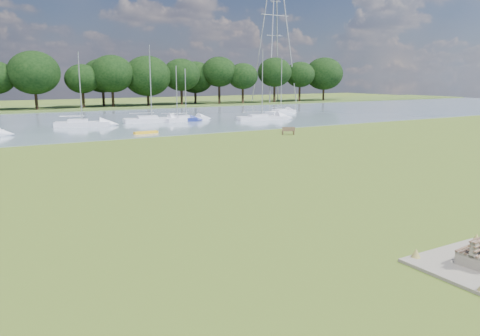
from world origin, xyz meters
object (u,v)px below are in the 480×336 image
sailboat_6 (177,118)px  sailboat_9 (151,118)px  kayak (146,132)px  riverbank_bench (288,131)px  sailboat_4 (186,118)px  pylon (275,12)px  sailboat_3 (281,111)px  sailboat_0 (82,122)px  sailboat_8 (262,117)px

sailboat_6 → sailboat_9: (-3.39, 0.53, 0.07)m
kayak → sailboat_6: sailboat_6 is taller
riverbank_bench → sailboat_6: (-4.38, 19.17, 0.09)m
sailboat_4 → pylon: bearing=36.1°
riverbank_bench → pylon: size_ratio=0.04×
sailboat_6 → sailboat_3: bearing=28.5°
kayak → pylon: pylon is taller
pylon → sailboat_0: bearing=-146.4°
pylon → sailboat_6: (-38.97, -33.97, -19.81)m
pylon → sailboat_6: pylon is taller
pylon → sailboat_3: pylon is taller
pylon → sailboat_9: pylon is taller
kayak → sailboat_9: sailboat_9 is taller
sailboat_0 → kayak: bearing=-50.3°
sailboat_6 → sailboat_8: 11.60m
pylon → sailboat_4: bearing=-137.9°
sailboat_3 → sailboat_4: 18.75m
riverbank_bench → sailboat_0: size_ratio=0.16×
sailboat_6 → sailboat_8: size_ratio=0.76×
kayak → sailboat_8: bearing=15.1°
riverbank_bench → pylon: bearing=80.0°
sailboat_3 → sailboat_6: bearing=170.8°
pylon → sailboat_3: (-19.46, -30.33, -19.80)m
sailboat_3 → sailboat_4: sailboat_3 is taller
sailboat_8 → sailboat_9: 14.98m
riverbank_bench → sailboat_0: sailboat_0 is taller
sailboat_4 → sailboat_9: bearing=164.2°
pylon → sailboat_8: pylon is taller
sailboat_3 → sailboat_9: size_ratio=0.90×
kayak → sailboat_0: (-4.20, 10.95, 0.40)m
sailboat_4 → sailboat_8: (9.72, -3.76, 0.03)m
sailboat_3 → sailboat_4: bearing=172.2°
riverbank_bench → sailboat_4: bearing=122.7°
riverbank_bench → sailboat_8: bearing=89.9°
sailboat_4 → sailboat_8: 10.42m
sailboat_6 → sailboat_8: (10.89, -4.01, 0.02)m
riverbank_bench → sailboat_9: size_ratio=0.14×
riverbank_bench → sailboat_4: (-3.21, 18.93, 0.08)m
kayak → pylon: (47.14, 45.09, 20.14)m
riverbank_bench → sailboat_0: (-16.75, 19.01, 0.16)m
sailboat_4 → sailboat_9: (-4.56, 0.78, 0.08)m
sailboat_6 → sailboat_9: 3.43m
kayak → sailboat_0: bearing=105.6°
riverbank_bench → kayak: 14.91m
riverbank_bench → sailboat_0: bearing=154.5°
sailboat_6 → kayak: bearing=-108.3°
kayak → sailboat_8: sailboat_8 is taller
sailboat_3 → kayak: bearing=-171.7°
kayak → sailboat_3: (27.69, 14.76, 0.34)m
sailboat_0 → sailboat_9: size_ratio=0.89×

